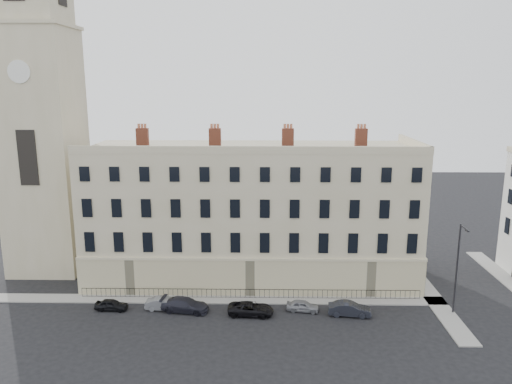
# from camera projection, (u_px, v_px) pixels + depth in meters

# --- Properties ---
(ground) EXTENTS (160.00, 160.00, 0.00)m
(ground) POSITION_uv_depth(u_px,v_px,m) (313.00, 324.00, 46.32)
(ground) COLOR black
(ground) RESTS_ON ground
(terrace) EXTENTS (36.22, 12.22, 17.00)m
(terrace) POSITION_uv_depth(u_px,v_px,m) (252.00, 213.00, 56.47)
(terrace) COLOR #BBB08B
(terrace) RESTS_ON ground
(church_tower) EXTENTS (8.00, 8.13, 44.00)m
(church_tower) POSITION_uv_depth(u_px,v_px,m) (40.00, 112.00, 56.43)
(church_tower) COLOR #BBB08B
(church_tower) RESTS_ON ground
(pavement_terrace) EXTENTS (48.00, 2.00, 0.12)m
(pavement_terrace) POSITION_uv_depth(u_px,v_px,m) (211.00, 299.00, 51.35)
(pavement_terrace) COLOR gray
(pavement_terrace) RESTS_ON ground
(pavement_east_return) EXTENTS (2.00, 24.00, 0.12)m
(pavement_east_return) POSITION_uv_depth(u_px,v_px,m) (426.00, 289.00, 53.89)
(pavement_east_return) COLOR gray
(pavement_east_return) RESTS_ON ground
(pavement_adjacent) EXTENTS (2.00, 20.00, 0.12)m
(pavement_adjacent) POSITION_uv_depth(u_px,v_px,m) (510.00, 282.00, 55.68)
(pavement_adjacent) COLOR gray
(pavement_adjacent) RESTS_ON ground
(railings) EXTENTS (35.00, 0.04, 0.96)m
(railings) POSITION_uv_depth(u_px,v_px,m) (250.00, 294.00, 51.57)
(railings) COLOR black
(railings) RESTS_ON ground
(car_a) EXTENTS (3.28, 1.47, 1.09)m
(car_a) POSITION_uv_depth(u_px,v_px,m) (112.00, 305.00, 49.01)
(car_a) COLOR black
(car_a) RESTS_ON ground
(car_b) EXTENTS (3.83, 1.57, 1.23)m
(car_b) POSITION_uv_depth(u_px,v_px,m) (165.00, 304.00, 49.06)
(car_b) COLOR slate
(car_b) RESTS_ON ground
(car_c) EXTENTS (4.96, 2.62, 1.37)m
(car_c) POSITION_uv_depth(u_px,v_px,m) (185.00, 305.00, 48.69)
(car_c) COLOR #21212C
(car_c) RESTS_ON ground
(car_d) EXTENTS (4.54, 2.32, 1.23)m
(car_d) POSITION_uv_depth(u_px,v_px,m) (251.00, 309.00, 47.99)
(car_d) COLOR black
(car_d) RESTS_ON ground
(car_e) EXTENTS (3.40, 1.77, 1.11)m
(car_e) POSITION_uv_depth(u_px,v_px,m) (303.00, 306.00, 48.76)
(car_e) COLOR gray
(car_e) RESTS_ON ground
(car_f) EXTENTS (4.21, 1.89, 1.34)m
(car_f) POSITION_uv_depth(u_px,v_px,m) (349.00, 309.00, 47.82)
(car_f) COLOR black
(car_f) RESTS_ON ground
(streetlamp) EXTENTS (0.21, 1.95, 9.02)m
(streetlamp) POSITION_uv_depth(u_px,v_px,m) (458.00, 265.00, 47.24)
(streetlamp) COLOR #2A292E
(streetlamp) RESTS_ON ground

